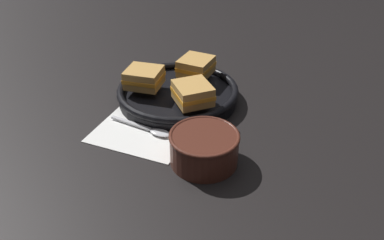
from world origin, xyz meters
The scene contains 8 objects.
ground_plane centered at (0.00, 0.00, 0.00)m, with size 4.00×4.00×0.00m, color black.
napkin centered at (-0.10, -0.06, 0.00)m, with size 0.23×0.21×0.00m.
soup_bowl centered at (0.08, -0.09, 0.04)m, with size 0.14×0.14×0.07m.
spoon centered at (-0.08, -0.05, 0.01)m, with size 0.16×0.03×0.01m.
skillet centered at (-0.10, 0.10, 0.02)m, with size 0.32×0.32×0.04m.
sandwich_near_left centered at (-0.09, 0.19, 0.07)m, with size 0.09×0.09×0.05m.
sandwich_near_right centered at (-0.18, 0.07, 0.07)m, with size 0.11×0.10×0.05m.
sandwich_far_left centered at (-0.03, 0.06, 0.07)m, with size 0.12×0.12×0.05m.
Camera 1 is at (0.35, -0.63, 0.50)m, focal length 35.00 mm.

